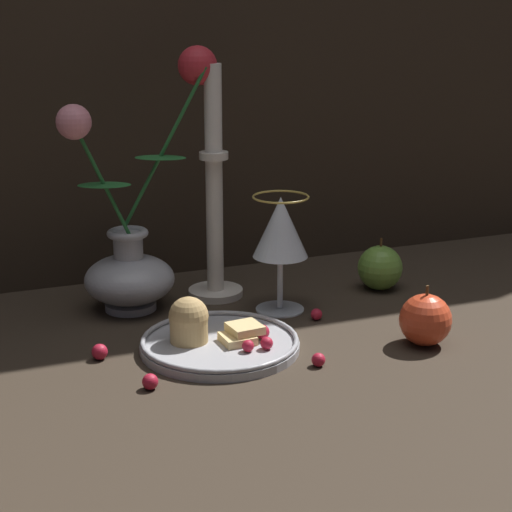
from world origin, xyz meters
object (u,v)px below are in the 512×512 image
(vase, at_px, (134,243))
(apple_near_glass, at_px, (425,320))
(candlestick, at_px, (214,206))
(plate_with_pastries, at_px, (214,338))
(wine_glass, at_px, (281,231))
(apple_beside_vase, at_px, (380,268))

(vase, xyz_separation_m, apple_near_glass, (0.30, -0.26, -0.06))
(candlestick, xyz_separation_m, apple_near_glass, (0.18, -0.27, -0.10))
(plate_with_pastries, height_order, apple_near_glass, apple_near_glass)
(plate_with_pastries, bearing_deg, wine_glass, 37.08)
(plate_with_pastries, xyz_separation_m, candlestick, (0.07, 0.19, 0.12))
(wine_glass, bearing_deg, candlestick, 125.21)
(apple_beside_vase, bearing_deg, plate_with_pastries, -157.50)
(candlestick, relative_size, apple_beside_vase, 4.34)
(wine_glass, bearing_deg, plate_with_pastries, -142.92)
(plate_with_pastries, distance_m, candlestick, 0.23)
(vase, distance_m, apple_near_glass, 0.40)
(candlestick, bearing_deg, vase, -176.06)
(apple_beside_vase, bearing_deg, wine_glass, -171.12)
(plate_with_pastries, relative_size, candlestick, 0.58)
(candlestick, distance_m, apple_near_glass, 0.34)
(vase, distance_m, apple_beside_vase, 0.36)
(candlestick, bearing_deg, apple_near_glass, -56.21)
(candlestick, bearing_deg, apple_beside_vase, -14.87)
(vase, height_order, apple_beside_vase, vase)
(plate_with_pastries, distance_m, apple_near_glass, 0.26)
(vase, bearing_deg, apple_beside_vase, -8.69)
(vase, bearing_deg, plate_with_pastries, -73.70)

